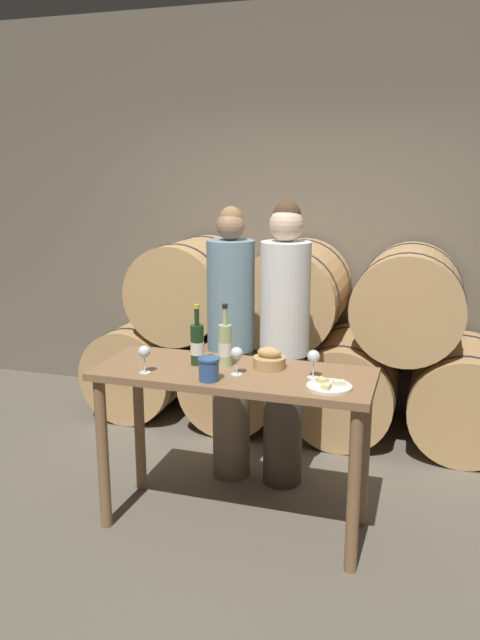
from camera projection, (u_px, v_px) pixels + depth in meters
ground_plane at (234, 524)px, 3.51m from camera, size 10.00×10.00×0.00m
stone_wall_back at (311, 213)px, 5.03m from camera, size 10.00×0.12×3.20m
barrel_stack at (293, 343)px, 4.74m from camera, size 3.25×0.87×1.43m
tasting_table at (234, 398)px, 3.34m from camera, size 1.48×0.57×0.91m
person_left at (231, 342)px, 3.89m from camera, size 0.29×0.29×1.73m
person_right at (284, 342)px, 3.79m from camera, size 0.30×0.30×1.77m
wine_bottle_red at (197, 344)px, 3.38m from camera, size 0.08×0.08×0.33m
wine_bottle_white at (225, 345)px, 3.35m from camera, size 0.08×0.08×0.34m
blue_crock at (209, 368)px, 3.13m from camera, size 0.11×0.11×0.12m
bread_basket at (269, 360)px, 3.34m from camera, size 0.17×0.17×0.12m
cheese_plate at (329, 386)px, 3.04m from camera, size 0.22×0.22×0.04m
wine_glass_far_left at (144, 353)px, 3.24m from camera, size 0.06×0.06×0.15m
wine_glass_left at (237, 354)px, 3.21m from camera, size 0.06×0.06×0.15m
wine_glass_center at (314, 357)px, 3.16m from camera, size 0.06×0.06×0.15m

